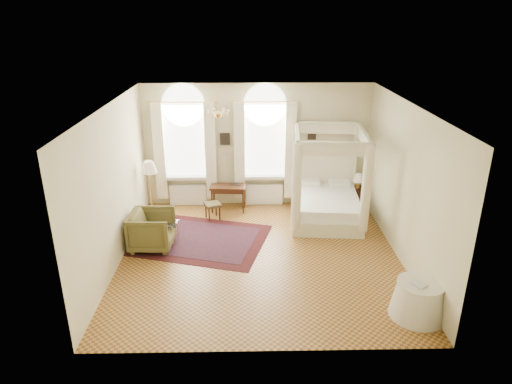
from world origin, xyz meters
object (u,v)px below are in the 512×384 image
stool (213,206)px  armchair (152,230)px  nightstand (356,197)px  side_table (418,299)px  coffee_table (164,224)px  floor_lamp (149,170)px  writing_desk (228,189)px  canopy_bed (326,201)px

stool → armchair: size_ratio=0.51×
nightstand → side_table: 4.81m
coffee_table → floor_lamp: floor_lamp is taller
writing_desk → side_table: size_ratio=1.00×
side_table → coffee_table: bearing=148.7°
floor_lamp → nightstand: bearing=7.2°
stool → side_table: (3.86, -4.11, -0.03)m
coffee_table → writing_desk: bearing=48.8°
writing_desk → side_table: 5.80m
writing_desk → stool: writing_desk is taller
side_table → floor_lamp: bearing=142.5°
canopy_bed → coffee_table: (-3.95, -0.99, -0.14)m
nightstand → side_table: side_table is taller
canopy_bed → stool: (-2.89, 0.14, -0.17)m
nightstand → coffee_table: (-4.92, -1.83, 0.10)m
armchair → writing_desk: bearing=-36.3°
coffee_table → side_table: size_ratio=0.73×
nightstand → floor_lamp: floor_lamp is taller
nightstand → coffee_table: nightstand is taller
stool → side_table: side_table is taller
writing_desk → floor_lamp: size_ratio=0.62×
coffee_table → nightstand: bearing=20.3°
nightstand → floor_lamp: size_ratio=0.37×
armchair → side_table: bearing=-114.7°
canopy_bed → armchair: size_ratio=2.46×
armchair → side_table: size_ratio=0.98×
coffee_table → canopy_bed: bearing=14.0°
writing_desk → side_table: (3.47, -4.64, -0.28)m
stool → canopy_bed: bearing=-2.7°
canopy_bed → armchair: canopy_bed is taller
canopy_bed → coffee_table: size_ratio=3.30×
stool → coffee_table: same height
writing_desk → coffee_table: 2.20m
nightstand → stool: 3.93m
armchair → side_table: 5.73m
canopy_bed → nightstand: canopy_bed is taller
floor_lamp → side_table: (5.39, -4.14, -1.00)m
canopy_bed → coffee_table: 4.07m
canopy_bed → nightstand: bearing=40.6°
writing_desk → coffee_table: size_ratio=1.37×
canopy_bed → writing_desk: canopy_bed is taller
side_table → nightstand: bearing=89.9°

